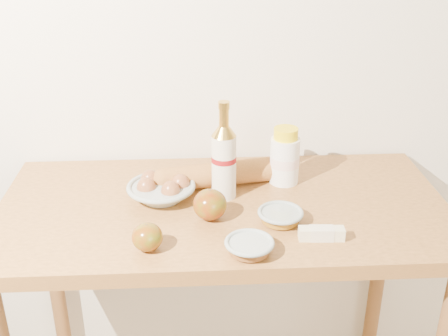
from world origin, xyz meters
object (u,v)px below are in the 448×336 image
Objects in this scene: table at (223,243)px; cream_bottle at (285,158)px; bourbon_bottle at (224,159)px; egg_bowl at (162,189)px; baguette at (224,174)px.

cream_bottle is at bearing 33.91° from table.
bourbon_bottle is at bearing -143.32° from cream_bottle.
bourbon_bottle is at bearing 84.99° from table.
table is at bearing -118.96° from bourbon_bottle.
egg_bowl is 0.57× the size of baguette.
bourbon_bottle is 1.13× the size of egg_bowl.
egg_bowl reaches higher than table.
baguette is (0.01, 0.11, 0.16)m from table.
bourbon_bottle is at bearing -104.81° from baguette.
cream_bottle reaches higher than egg_bowl.
table is 0.23m from egg_bowl.
egg_bowl is at bearing -154.36° from cream_bottle.
egg_bowl is at bearing 165.52° from table.
cream_bottle is (0.18, 0.08, -0.03)m from bourbon_bottle.
baguette is at bearing 85.64° from table.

